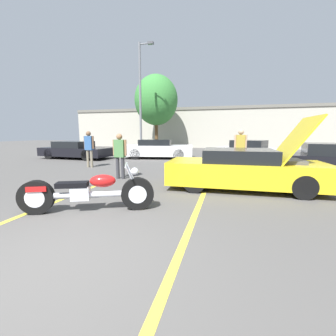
{
  "coord_description": "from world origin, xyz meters",
  "views": [
    {
      "loc": [
        2.13,
        -2.05,
        1.6
      ],
      "look_at": [
        0.82,
        2.92,
        0.8
      ],
      "focal_mm": 24.0,
      "sensor_mm": 36.0,
      "label": 1
    }
  ],
  "objects_px": {
    "motorcycle": "(88,192)",
    "light_pole": "(141,94)",
    "spectator_midground": "(120,152)",
    "parked_car_mid_right_row": "(251,150)",
    "tree_background": "(156,100)",
    "show_car_hood_open": "(245,169)",
    "spectator_by_show_car": "(240,146)",
    "parked_car_left_row": "(76,150)",
    "spectator_near_motorcycle": "(89,146)",
    "parked_car_right_row": "(334,160)",
    "parked_car_mid_left_row": "(158,149)"
  },
  "relations": [
    {
      "from": "parked_car_left_row",
      "to": "spectator_by_show_car",
      "type": "xyz_separation_m",
      "value": [
        9.85,
        -2.18,
        0.52
      ]
    },
    {
      "from": "show_car_hood_open",
      "to": "motorcycle",
      "type": "bearing_deg",
      "value": -140.08
    },
    {
      "from": "parked_car_mid_left_row",
      "to": "show_car_hood_open",
      "type": "bearing_deg",
      "value": -64.82
    },
    {
      "from": "motorcycle",
      "to": "light_pole",
      "type": "bearing_deg",
      "value": 83.89
    },
    {
      "from": "parked_car_mid_right_row",
      "to": "spectator_by_show_car",
      "type": "xyz_separation_m",
      "value": [
        -0.87,
        -4.76,
        0.5
      ]
    },
    {
      "from": "parked_car_mid_left_row",
      "to": "spectator_near_motorcycle",
      "type": "bearing_deg",
      "value": -122.73
    },
    {
      "from": "tree_background",
      "to": "parked_car_mid_left_row",
      "type": "relative_size",
      "value": 1.58
    },
    {
      "from": "parked_car_mid_right_row",
      "to": "parked_car_mid_left_row",
      "type": "bearing_deg",
      "value": -145.82
    },
    {
      "from": "show_car_hood_open",
      "to": "spectator_midground",
      "type": "distance_m",
      "value": 4.17
    },
    {
      "from": "tree_background",
      "to": "spectator_by_show_car",
      "type": "distance_m",
      "value": 14.1
    },
    {
      "from": "light_pole",
      "to": "show_car_hood_open",
      "type": "height_order",
      "value": "light_pole"
    },
    {
      "from": "parked_car_mid_left_row",
      "to": "spectator_midground",
      "type": "relative_size",
      "value": 2.86
    },
    {
      "from": "motorcycle",
      "to": "tree_background",
      "type": "bearing_deg",
      "value": 80.44
    },
    {
      "from": "parked_car_left_row",
      "to": "spectator_midground",
      "type": "height_order",
      "value": "spectator_midground"
    },
    {
      "from": "spectator_near_motorcycle",
      "to": "spectator_by_show_car",
      "type": "xyz_separation_m",
      "value": [
        6.79,
        0.88,
        0.05
      ]
    },
    {
      "from": "parked_car_right_row",
      "to": "parked_car_mid_left_row",
      "type": "relative_size",
      "value": 0.95
    },
    {
      "from": "show_car_hood_open",
      "to": "spectator_by_show_car",
      "type": "bearing_deg",
      "value": 88.33
    },
    {
      "from": "parked_car_left_row",
      "to": "parked_car_mid_left_row",
      "type": "bearing_deg",
      "value": 19.56
    },
    {
      "from": "motorcycle",
      "to": "parked_car_mid_right_row",
      "type": "distance_m",
      "value": 11.72
    },
    {
      "from": "parked_car_mid_left_row",
      "to": "parked_car_mid_right_row",
      "type": "distance_m",
      "value": 5.82
    },
    {
      "from": "parked_car_mid_left_row",
      "to": "parked_car_left_row",
      "type": "bearing_deg",
      "value": -173.28
    },
    {
      "from": "parked_car_right_row",
      "to": "spectator_by_show_car",
      "type": "bearing_deg",
      "value": -170.56
    },
    {
      "from": "motorcycle",
      "to": "parked_car_mid_right_row",
      "type": "xyz_separation_m",
      "value": [
        4.12,
        10.97,
        0.14
      ]
    },
    {
      "from": "show_car_hood_open",
      "to": "parked_car_mid_right_row",
      "type": "height_order",
      "value": "show_car_hood_open"
    },
    {
      "from": "parked_car_mid_left_row",
      "to": "spectator_midground",
      "type": "distance_m",
      "value": 6.64
    },
    {
      "from": "parked_car_mid_left_row",
      "to": "spectator_near_motorcycle",
      "type": "xyz_separation_m",
      "value": [
        -1.95,
        -4.51,
        0.42
      ]
    },
    {
      "from": "parked_car_right_row",
      "to": "spectator_by_show_car",
      "type": "relative_size",
      "value": 2.44
    },
    {
      "from": "show_car_hood_open",
      "to": "spectator_by_show_car",
      "type": "xyz_separation_m",
      "value": [
        0.02,
        3.39,
        0.48
      ]
    },
    {
      "from": "motorcycle",
      "to": "show_car_hood_open",
      "type": "relative_size",
      "value": 0.58
    },
    {
      "from": "parked_car_right_row",
      "to": "parked_car_mid_right_row",
      "type": "bearing_deg",
      "value": 128.09
    },
    {
      "from": "motorcycle",
      "to": "parked_car_mid_left_row",
      "type": "height_order",
      "value": "parked_car_mid_left_row"
    },
    {
      "from": "spectator_near_motorcycle",
      "to": "parked_car_left_row",
      "type": "bearing_deg",
      "value": 134.95
    },
    {
      "from": "tree_background",
      "to": "parked_car_mid_right_row",
      "type": "height_order",
      "value": "tree_background"
    },
    {
      "from": "parked_car_mid_left_row",
      "to": "spectator_midground",
      "type": "xyz_separation_m",
      "value": [
        0.68,
        -6.59,
        0.35
      ]
    },
    {
      "from": "parked_car_mid_left_row",
      "to": "parked_car_right_row",
      "type": "bearing_deg",
      "value": -32.38
    },
    {
      "from": "show_car_hood_open",
      "to": "spectator_near_motorcycle",
      "type": "relative_size",
      "value": 2.57
    },
    {
      "from": "light_pole",
      "to": "parked_car_right_row",
      "type": "relative_size",
      "value": 1.94
    },
    {
      "from": "parked_car_mid_right_row",
      "to": "spectator_midground",
      "type": "xyz_separation_m",
      "value": [
        -5.03,
        -7.73,
        0.38
      ]
    },
    {
      "from": "spectator_near_motorcycle",
      "to": "parked_car_right_row",
      "type": "bearing_deg",
      "value": 5.21
    },
    {
      "from": "motorcycle",
      "to": "parked_car_left_row",
      "type": "relative_size",
      "value": 0.55
    },
    {
      "from": "parked_car_left_row",
      "to": "spectator_near_motorcycle",
      "type": "xyz_separation_m",
      "value": [
        3.06,
        -3.06,
        0.47
      ]
    },
    {
      "from": "parked_car_mid_right_row",
      "to": "tree_background",
      "type": "bearing_deg",
      "value": 164.18
    },
    {
      "from": "motorcycle",
      "to": "spectator_midground",
      "type": "relative_size",
      "value": 1.6
    },
    {
      "from": "parked_car_right_row",
      "to": "parked_car_mid_left_row",
      "type": "xyz_separation_m",
      "value": [
        -8.38,
        3.56,
        0.01
      ]
    },
    {
      "from": "parked_car_right_row",
      "to": "parked_car_mid_left_row",
      "type": "height_order",
      "value": "parked_car_right_row"
    },
    {
      "from": "parked_car_left_row",
      "to": "spectator_near_motorcycle",
      "type": "bearing_deg",
      "value": -41.54
    },
    {
      "from": "spectator_midground",
      "to": "light_pole",
      "type": "bearing_deg",
      "value": 107.12
    },
    {
      "from": "parked_car_left_row",
      "to": "tree_background",
      "type": "bearing_deg",
      "value": 78.75
    },
    {
      "from": "light_pole",
      "to": "spectator_midground",
      "type": "relative_size",
      "value": 5.28
    },
    {
      "from": "tree_background",
      "to": "spectator_near_motorcycle",
      "type": "bearing_deg",
      "value": -87.07
    }
  ]
}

